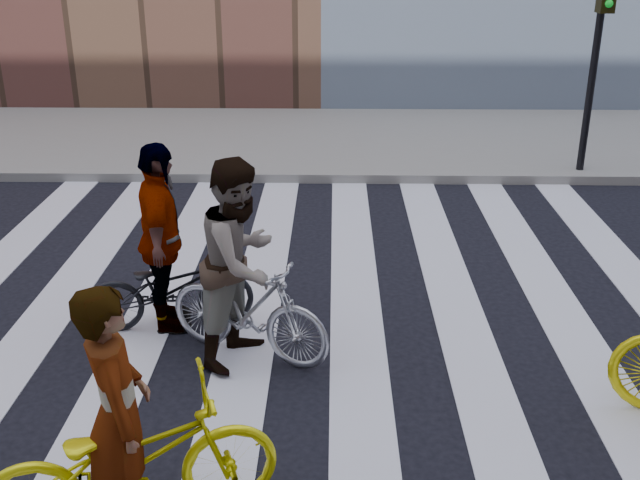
{
  "coord_description": "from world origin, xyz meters",
  "views": [
    {
      "loc": [
        0.3,
        -6.67,
        3.78
      ],
      "look_at": [
        0.16,
        0.3,
        0.93
      ],
      "focal_mm": 42.0,
      "sensor_mm": 36.0,
      "label": 1
    }
  ],
  "objects_px": {
    "bike_silver_mid": "(248,308)",
    "rider_mid": "(241,262)",
    "traffic_signal": "(599,39)",
    "bike_dark_rear": "(170,288)",
    "rider_left": "(118,412)",
    "rider_rear": "(161,239)",
    "bike_yellow_left": "(131,461)"
  },
  "relations": [
    {
      "from": "bike_silver_mid",
      "to": "rider_mid",
      "type": "distance_m",
      "value": 0.48
    },
    {
      "from": "traffic_signal",
      "to": "rider_mid",
      "type": "height_order",
      "value": "traffic_signal"
    },
    {
      "from": "bike_silver_mid",
      "to": "bike_dark_rear",
      "type": "distance_m",
      "value": 1.02
    },
    {
      "from": "bike_silver_mid",
      "to": "rider_left",
      "type": "relative_size",
      "value": 0.93
    },
    {
      "from": "bike_dark_rear",
      "to": "rider_left",
      "type": "relative_size",
      "value": 0.92
    },
    {
      "from": "bike_dark_rear",
      "to": "rider_left",
      "type": "height_order",
      "value": "rider_left"
    },
    {
      "from": "traffic_signal",
      "to": "bike_yellow_left",
      "type": "relative_size",
      "value": 1.68
    },
    {
      "from": "traffic_signal",
      "to": "rider_left",
      "type": "relative_size",
      "value": 1.83
    },
    {
      "from": "bike_silver_mid",
      "to": "rider_left",
      "type": "distance_m",
      "value": 2.35
    },
    {
      "from": "bike_silver_mid",
      "to": "bike_dark_rear",
      "type": "bearing_deg",
      "value": 81.63
    },
    {
      "from": "bike_yellow_left",
      "to": "rider_mid",
      "type": "height_order",
      "value": "rider_mid"
    },
    {
      "from": "bike_dark_rear",
      "to": "rider_mid",
      "type": "xyz_separation_m",
      "value": [
        0.8,
        -0.56,
        0.55
      ]
    },
    {
      "from": "traffic_signal",
      "to": "rider_rear",
      "type": "relative_size",
      "value": 1.7
    },
    {
      "from": "rider_left",
      "to": "bike_dark_rear",
      "type": "bearing_deg",
      "value": -13.12
    },
    {
      "from": "traffic_signal",
      "to": "bike_yellow_left",
      "type": "distance_m",
      "value": 9.8
    },
    {
      "from": "traffic_signal",
      "to": "bike_dark_rear",
      "type": "height_order",
      "value": "traffic_signal"
    },
    {
      "from": "traffic_signal",
      "to": "bike_yellow_left",
      "type": "bearing_deg",
      "value": -124.38
    },
    {
      "from": "rider_mid",
      "to": "rider_rear",
      "type": "xyz_separation_m",
      "value": [
        -0.85,
        0.56,
        -0.01
      ]
    },
    {
      "from": "traffic_signal",
      "to": "rider_left",
      "type": "height_order",
      "value": "traffic_signal"
    },
    {
      "from": "bike_dark_rear",
      "to": "rider_left",
      "type": "xyz_separation_m",
      "value": [
        0.27,
        -2.79,
        0.47
      ]
    },
    {
      "from": "bike_silver_mid",
      "to": "rider_mid",
      "type": "relative_size",
      "value": 0.86
    },
    {
      "from": "bike_dark_rear",
      "to": "rider_rear",
      "type": "height_order",
      "value": "rider_rear"
    },
    {
      "from": "bike_yellow_left",
      "to": "bike_silver_mid",
      "type": "height_order",
      "value": "bike_yellow_left"
    },
    {
      "from": "bike_dark_rear",
      "to": "bike_yellow_left",
      "type": "bearing_deg",
      "value": 175.72
    },
    {
      "from": "traffic_signal",
      "to": "rider_mid",
      "type": "relative_size",
      "value": 1.68
    },
    {
      "from": "bike_yellow_left",
      "to": "bike_dark_rear",
      "type": "height_order",
      "value": "bike_yellow_left"
    },
    {
      "from": "bike_dark_rear",
      "to": "rider_rear",
      "type": "distance_m",
      "value": 0.54
    },
    {
      "from": "traffic_signal",
      "to": "rider_left",
      "type": "bearing_deg",
      "value": -124.62
    },
    {
      "from": "bike_silver_mid",
      "to": "rider_mid",
      "type": "bearing_deg",
      "value": 114.7
    },
    {
      "from": "bike_silver_mid",
      "to": "rider_left",
      "type": "height_order",
      "value": "rider_left"
    },
    {
      "from": "traffic_signal",
      "to": "rider_rear",
      "type": "xyz_separation_m",
      "value": [
        -5.81,
        -5.16,
        -1.3
      ]
    },
    {
      "from": "bike_silver_mid",
      "to": "rider_mid",
      "type": "height_order",
      "value": "rider_mid"
    }
  ]
}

